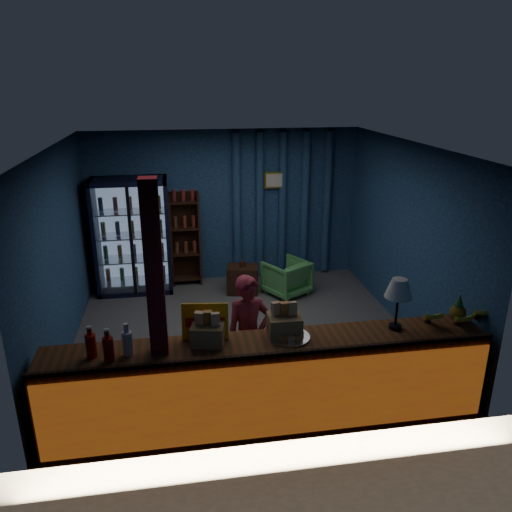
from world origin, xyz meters
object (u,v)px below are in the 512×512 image
Objects in this scene: green_chair at (286,277)px; table_lamp at (399,290)px; shopkeeper at (249,336)px; pastry_tray at (290,336)px.

green_chair is 1.16× the size of table_lamp.
table_lamp is (1.44, -0.53, 0.68)m from shopkeeper.
shopkeeper is at bearing 38.28° from green_chair.
green_chair is 1.55× the size of pastry_tray.
pastry_tray is (-0.69, -3.14, 0.68)m from green_chair.
pastry_tray is at bearing -68.57° from shopkeeper.
green_chair is 3.34m from table_lamp.
green_chair is at bearing 59.06° from shopkeeper.
pastry_tray is 0.75× the size of table_lamp.
shopkeeper is 0.70m from pastry_tray.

